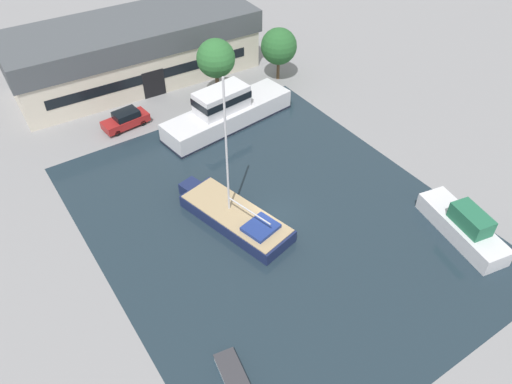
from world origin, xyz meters
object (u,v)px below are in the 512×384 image
object	(u,v)px
quay_tree_near_building	(216,58)
motor_cruiser	(226,112)
small_dinghy	(233,376)
cabin_boat	(464,226)
warehouse_building	(134,50)
sailboat_moored	(234,216)
parked_car	(126,119)
quay_tree_by_water	(279,46)

from	to	relation	value
quay_tree_near_building	motor_cruiser	distance (m)	5.89
small_dinghy	cabin_boat	bearing A→B (deg)	-169.96
warehouse_building	quay_tree_near_building	distance (m)	10.40
warehouse_building	motor_cruiser	world-z (taller)	warehouse_building
quay_tree_near_building	cabin_boat	world-z (taller)	quay_tree_near_building
cabin_boat	small_dinghy	bearing A→B (deg)	-168.75
cabin_boat	sailboat_moored	bearing A→B (deg)	151.96
parked_car	motor_cruiser	bearing A→B (deg)	-127.43
quay_tree_near_building	sailboat_moored	xyz separation A→B (m)	(-8.34, -16.66, -4.00)
parked_car	warehouse_building	bearing A→B (deg)	-36.44
warehouse_building	cabin_boat	bearing A→B (deg)	-72.30
warehouse_building	sailboat_moored	bearing A→B (deg)	-95.20
small_dinghy	cabin_boat	world-z (taller)	cabin_boat
cabin_boat	parked_car	bearing A→B (deg)	129.30
motor_cruiser	small_dinghy	size ratio (longest dim) A/B	4.08
parked_car	small_dinghy	bearing A→B (deg)	163.66
quay_tree_near_building	cabin_boat	xyz separation A→B (m)	(5.13, -27.46, -3.64)
quay_tree_by_water	sailboat_moored	xyz separation A→B (m)	(-16.17, -16.70, -3.22)
quay_tree_near_building	quay_tree_by_water	world-z (taller)	quay_tree_near_building
parked_car	quay_tree_near_building	bearing A→B (deg)	-98.54
quay_tree_by_water	small_dinghy	bearing A→B (deg)	-129.85
parked_car	cabin_boat	distance (m)	31.81
motor_cruiser	cabin_boat	xyz separation A→B (m)	(6.88, -22.81, -0.48)
quay_tree_near_building	small_dinghy	size ratio (longest dim) A/B	1.93
motor_cruiser	quay_tree_near_building	bearing A→B (deg)	-27.57
motor_cruiser	cabin_boat	bearing A→B (deg)	-170.16
warehouse_building	quay_tree_near_building	xyz separation A→B (m)	(5.06, -8.99, 1.32)
quay_tree_by_water	motor_cruiser	world-z (taller)	quay_tree_by_water
parked_car	sailboat_moored	world-z (taller)	sailboat_moored
warehouse_building	small_dinghy	world-z (taller)	warehouse_building
sailboat_moored	motor_cruiser	bearing A→B (deg)	47.68
parked_car	cabin_boat	world-z (taller)	cabin_boat
warehouse_building	sailboat_moored	size ratio (longest dim) A/B	2.19
sailboat_moored	cabin_boat	xyz separation A→B (m)	(13.47, -10.81, 0.36)
warehouse_building	sailboat_moored	xyz separation A→B (m)	(-3.28, -25.65, -2.69)
quay_tree_near_building	motor_cruiser	size ratio (longest dim) A/B	0.47
quay_tree_by_water	motor_cruiser	bearing A→B (deg)	-153.86
cabin_boat	quay_tree_by_water	bearing A→B (deg)	95.09
warehouse_building	sailboat_moored	world-z (taller)	sailboat_moored
warehouse_building	cabin_boat	distance (m)	37.92
motor_cruiser	small_dinghy	world-z (taller)	motor_cruiser
quay_tree_near_building	parked_car	size ratio (longest dim) A/B	1.42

